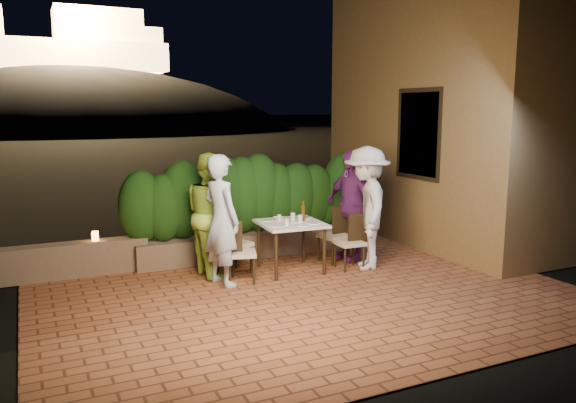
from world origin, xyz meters
TOP-DOWN VIEW (x-y plane):
  - ground at (0.00, 0.00)m, footprint 400.00×400.00m
  - terrace_floor at (0.00, 0.50)m, footprint 7.00×6.00m
  - building_wall at (3.60, 2.00)m, footprint 1.60×5.00m
  - window_pane at (2.82, 1.50)m, footprint 0.08×1.00m
  - window_frame at (2.81, 1.50)m, footprint 0.06×1.15m
  - planter at (0.20, 2.30)m, footprint 4.20×0.55m
  - hedge at (0.20, 2.30)m, footprint 4.00×0.70m
  - parapet at (-2.80, 2.30)m, footprint 2.20×0.30m
  - hill at (2.00, 60.00)m, footprint 52.00×40.00m
  - fortress at (2.00, 60.00)m, footprint 26.00×8.00m
  - dining_table at (0.24, 1.19)m, footprint 0.97×0.97m
  - plate_nw at (-0.05, 1.01)m, footprint 0.20×0.20m
  - plate_sw at (-0.05, 1.45)m, footprint 0.20×0.20m
  - plate_ne at (0.50, 0.97)m, footprint 0.22×0.22m
  - plate_se at (0.56, 1.40)m, footprint 0.22×0.22m
  - plate_centre at (0.27, 1.21)m, footprint 0.23×0.23m
  - plate_front at (0.27, 0.90)m, footprint 0.20×0.20m
  - glass_nw at (0.09, 1.02)m, footprint 0.06×0.06m
  - glass_sw at (0.12, 1.36)m, footprint 0.06×0.06m
  - glass_ne at (0.35, 1.11)m, footprint 0.07×0.07m
  - glass_se at (0.32, 1.30)m, footprint 0.07×0.07m
  - beer_bottle at (0.46, 1.23)m, footprint 0.06×0.06m
  - bowl at (0.16, 1.46)m, footprint 0.17×0.17m
  - chair_left_front at (-0.64, 0.99)m, footprint 0.52×0.52m
  - chair_left_back at (-0.57, 1.47)m, footprint 0.55×0.55m
  - chair_right_front at (1.10, 0.92)m, footprint 0.41×0.41m
  - chair_right_back at (1.08, 1.36)m, footprint 0.49×0.49m
  - diner_blue at (-0.91, 1.01)m, footprint 0.61×0.76m
  - diner_green at (-0.88, 1.54)m, footprint 0.77×0.95m
  - diner_white at (1.36, 0.87)m, footprint 1.13×1.39m
  - diner_purple at (1.38, 1.37)m, footprint 0.65×1.11m
  - parapet_lamp at (-2.44, 2.30)m, footprint 0.10×0.10m

SIDE VIEW (x-z plane):
  - hill at x=2.00m, z-range -15.00..7.00m
  - terrace_floor at x=0.00m, z-range -0.15..0.00m
  - ground at x=0.00m, z-range -0.02..-0.02m
  - planter at x=0.20m, z-range 0.00..0.40m
  - parapet at x=-2.80m, z-range 0.00..0.50m
  - dining_table at x=0.24m, z-range 0.00..0.75m
  - chair_right_front at x=1.10m, z-range 0.00..0.85m
  - chair_left_front at x=-0.64m, z-range 0.00..0.88m
  - chair_right_back at x=1.08m, z-range 0.00..0.89m
  - chair_left_back at x=-0.57m, z-range 0.00..0.92m
  - parapet_lamp at x=-2.44m, z-range 0.50..0.64m
  - plate_front at x=0.27m, z-range 0.75..0.76m
  - plate_sw at x=-0.05m, z-range 0.75..0.76m
  - plate_nw at x=-0.05m, z-range 0.75..0.76m
  - plate_se at x=0.56m, z-range 0.75..0.76m
  - plate_ne at x=0.50m, z-range 0.75..0.76m
  - plate_centre at x=0.27m, z-range 0.75..0.76m
  - bowl at x=0.16m, z-range 0.75..0.79m
  - glass_sw at x=0.12m, z-range 0.75..0.85m
  - glass_nw at x=0.09m, z-range 0.75..0.85m
  - glass_ne at x=0.35m, z-range 0.75..0.87m
  - glass_se at x=0.32m, z-range 0.75..0.87m
  - diner_purple at x=1.38m, z-range 0.00..1.78m
  - diner_green at x=-0.88m, z-range 0.00..1.81m
  - beer_bottle at x=0.46m, z-range 0.75..1.06m
  - diner_blue at x=-0.91m, z-range 0.00..1.83m
  - diner_white at x=1.36m, z-range 0.00..1.87m
  - hedge at x=0.20m, z-range 0.40..1.50m
  - window_pane at x=2.82m, z-range 1.30..2.70m
  - window_frame at x=2.81m, z-range 1.23..2.77m
  - building_wall at x=3.60m, z-range 0.00..5.00m
  - fortress at x=2.00m, z-range 6.50..14.50m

